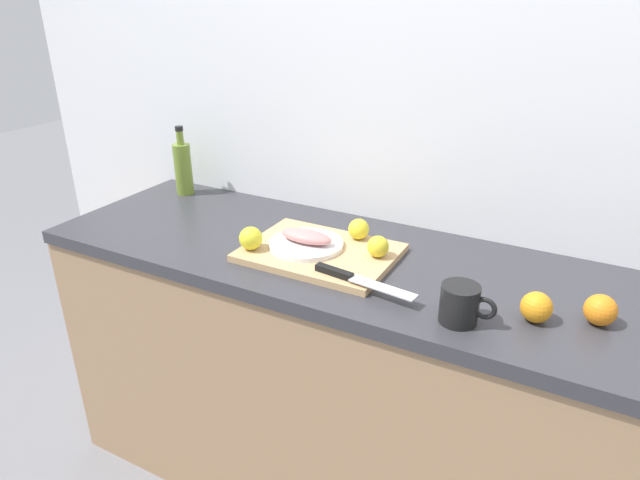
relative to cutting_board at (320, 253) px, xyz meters
name	(u,v)px	position (x,y,z in m)	size (l,w,h in m)	color
back_wall	(415,116)	(0.14, 0.36, 0.34)	(3.20, 0.05, 2.50)	white
kitchen_counter	(363,387)	(0.14, 0.04, -0.46)	(2.00, 0.60, 0.90)	#9E7A56
cutting_board	(320,253)	(0.00, 0.00, 0.00)	(0.43, 0.32, 0.02)	tan
white_plate	(306,244)	(-0.04, 0.00, 0.02)	(0.22, 0.22, 0.01)	white
fish_fillet	(306,236)	(-0.04, 0.00, 0.04)	(0.16, 0.07, 0.04)	tan
chef_knife	(351,277)	(0.16, -0.13, 0.02)	(0.29, 0.07, 0.02)	silver
lemon_0	(378,246)	(0.16, 0.04, 0.04)	(0.06, 0.06, 0.06)	yellow
lemon_1	(251,238)	(-0.18, -0.09, 0.04)	(0.07, 0.07, 0.07)	yellow
lemon_2	(359,229)	(0.07, 0.12, 0.04)	(0.06, 0.06, 0.06)	yellow
olive_oil_bottle	(183,167)	(-0.70, 0.23, 0.09)	(0.06, 0.06, 0.25)	olive
coffee_mug_0	(460,304)	(0.45, -0.15, 0.04)	(0.13, 0.09, 0.09)	black
orange_0	(536,307)	(0.60, -0.07, 0.03)	(0.07, 0.07, 0.07)	orange
orange_1	(600,310)	(0.73, -0.01, 0.03)	(0.07, 0.07, 0.07)	orange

